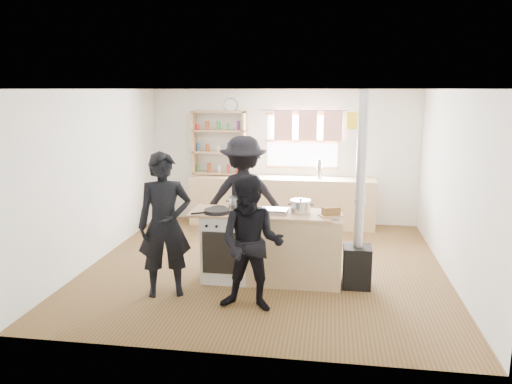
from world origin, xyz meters
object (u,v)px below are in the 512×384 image
at_px(roast_tray, 273,211).
at_px(bread_board, 331,212).
at_px(flue_heater, 358,238).
at_px(skillet_greens, 217,211).
at_px(stockpot_stove, 237,203).
at_px(cooking_island, 272,247).
at_px(person_near_left, 165,225).
at_px(person_far, 244,197).
at_px(person_near_right, 251,244).
at_px(stockpot_counter, 301,206).
at_px(thermos, 319,170).

bearing_deg(roast_tray, bread_board, -2.28).
relative_size(bread_board, flue_heater, 0.13).
height_order(skillet_greens, stockpot_stove, stockpot_stove).
bearing_deg(skillet_greens, cooking_island, 11.54).
relative_size(flue_heater, person_near_left, 1.41).
distance_m(person_near_left, person_far, 1.70).
relative_size(person_near_left, person_near_right, 1.13).
xyz_separation_m(stockpot_stove, stockpot_counter, (0.85, -0.09, 0.01)).
distance_m(thermos, flue_heater, 2.91).
distance_m(roast_tray, flue_heater, 1.13).
relative_size(person_near_right, person_far, 0.85).
bearing_deg(person_near_left, person_far, 47.04).
bearing_deg(stockpot_counter, person_near_left, -157.38).
height_order(skillet_greens, stockpot_counter, stockpot_counter).
xyz_separation_m(flue_heater, person_near_right, (-1.23, -0.87, 0.14)).
bearing_deg(person_near_right, flue_heater, 39.35).
bearing_deg(flue_heater, person_near_right, -144.87).
relative_size(stockpot_counter, flue_heater, 0.10).
bearing_deg(stockpot_stove, flue_heater, -5.94).
relative_size(stockpot_stove, flue_heater, 0.09).
xyz_separation_m(thermos, skillet_greens, (-1.23, -2.91, -0.11)).
bearing_deg(thermos, person_far, -119.88).
bearing_deg(roast_tray, stockpot_stove, 161.00).
height_order(thermos, stockpot_counter, thermos).
xyz_separation_m(thermos, flue_heater, (0.57, -2.82, -0.42)).
height_order(thermos, stockpot_stove, thermos).
bearing_deg(bread_board, person_far, 142.17).
height_order(thermos, flue_heater, flue_heater).
height_order(bread_board, person_near_right, person_near_right).
xyz_separation_m(bread_board, person_near_right, (-0.88, -0.83, -0.20)).
xyz_separation_m(skillet_greens, bread_board, (1.45, 0.05, 0.02)).
relative_size(thermos, bread_board, 0.98).
xyz_separation_m(roast_tray, person_far, (-0.56, 0.97, -0.05)).
xyz_separation_m(skillet_greens, stockpot_stove, (0.21, 0.26, 0.05)).
height_order(cooking_island, person_near_right, person_near_right).
bearing_deg(person_near_left, roast_tray, 6.09).
distance_m(skillet_greens, stockpot_stove, 0.34).
height_order(stockpot_stove, person_far, person_far).
height_order(bread_board, flue_heater, flue_heater).
bearing_deg(roast_tray, person_near_right, -99.96).
height_order(flue_heater, person_near_right, flue_heater).
bearing_deg(thermos, stockpot_stove, -111.07).
bearing_deg(flue_heater, stockpot_stove, 174.06).
xyz_separation_m(stockpot_stove, person_far, (-0.05, 0.80, -0.10)).
relative_size(roast_tray, stockpot_counter, 1.47).
height_order(thermos, person_near_right, person_near_right).
height_order(skillet_greens, bread_board, bread_board).
height_order(thermos, bread_board, thermos).
xyz_separation_m(thermos, cooking_island, (-0.54, -2.77, -0.60)).
bearing_deg(person_near_left, bread_board, -3.21).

